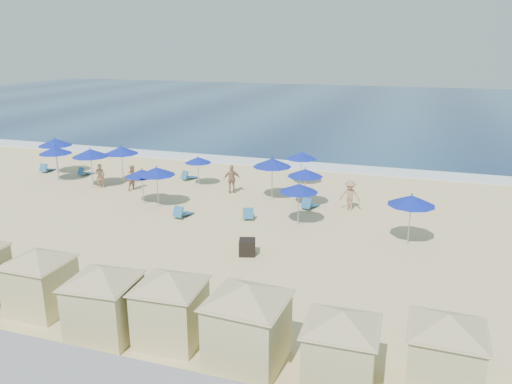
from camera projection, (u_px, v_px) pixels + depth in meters
ground at (173, 227)px, 26.08m from camera, size 160.00×160.00×0.00m
ocean at (341, 106)px, 76.09m from camera, size 160.00×80.00×0.06m
surf_line at (263, 162)px, 40.16m from camera, size 160.00×2.50×0.08m
trash_bin at (247, 247)px, 22.63m from camera, size 0.89×0.89×0.72m
cabana_1 at (39, 272)px, 17.57m from camera, size 4.14×4.14×2.60m
cabana_2 at (103, 293)px, 16.03m from camera, size 4.30×4.30×2.70m
cabana_3 at (170, 298)px, 15.77m from camera, size 4.23×4.23×2.65m
cabana_4 at (247, 314)px, 14.56m from camera, size 4.59×4.59×2.89m
cabana_5 at (341, 339)px, 13.63m from camera, size 4.11×4.11×2.58m
cabana_6 at (446, 343)px, 13.43m from camera, size 4.15×4.15×2.61m
umbrella_0 at (55, 142)px, 36.05m from camera, size 2.41×2.41×2.74m
umbrella_1 at (55, 150)px, 34.22m from camera, size 2.23×2.23×2.54m
umbrella_2 at (121, 150)px, 33.79m from camera, size 2.32×2.32×2.64m
umbrella_3 at (90, 153)px, 32.60m from camera, size 2.40×2.40×2.73m
umbrella_4 at (198, 160)px, 33.26m from camera, size 1.80×1.80×2.05m
umbrella_5 at (142, 173)px, 29.41m from camera, size 1.93×1.93×2.20m
umbrella_6 at (157, 171)px, 28.78m from camera, size 2.19×2.19×2.49m
umbrella_7 at (272, 163)px, 30.07m from camera, size 2.37×2.37×2.70m
umbrella_8 at (299, 188)px, 25.91m from camera, size 2.06×2.06×2.34m
umbrella_9 at (301, 156)px, 33.29m from camera, size 2.07×2.07×2.35m
umbrella_10 at (305, 173)px, 28.83m from camera, size 2.09×2.09×2.38m
umbrella_11 at (411, 200)px, 23.29m from camera, size 2.23×2.23×2.54m
beach_chair_0 at (46, 169)px, 37.26m from camera, size 0.68×1.32×0.70m
beach_chair_1 at (85, 172)px, 36.32m from camera, size 0.81×1.28×0.65m
beach_chair_2 at (188, 176)px, 35.14m from camera, size 1.03×1.41×0.71m
beach_chair_3 at (182, 213)px, 27.56m from camera, size 0.80×1.39×0.72m
beach_chair_4 at (248, 214)px, 27.35m from camera, size 0.95×1.40×0.71m
beach_chair_5 at (309, 204)px, 28.98m from camera, size 0.93×1.43×0.72m
beachgoer_0 at (100, 176)px, 33.03m from camera, size 0.71×0.67×1.63m
beachgoer_1 at (133, 178)px, 32.48m from camera, size 0.87×0.98×1.67m
beachgoer_2 at (232, 179)px, 31.81m from camera, size 1.17×0.87×1.84m
beachgoer_3 at (350, 196)px, 28.49m from camera, size 1.20×0.75×1.78m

